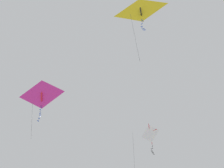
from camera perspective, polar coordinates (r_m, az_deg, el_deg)
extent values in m
pyramid|color=yellow|center=(27.66, 4.71, 11.79)|extent=(2.51, 2.32, 1.94)
cube|color=black|center=(27.58, 4.83, 11.20)|extent=(0.62, 0.68, 0.98)
cube|color=black|center=(28.33, 4.55, 12.79)|extent=(0.62, 0.57, 0.21)
cylinder|color=#47474C|center=(26.74, 4.91, 10.43)|extent=(0.04, 0.04, 0.31)
cube|color=blue|center=(26.59, 4.92, 10.31)|extent=(0.04, 0.17, 0.06)
cylinder|color=#47474C|center=(26.50, 4.88, 10.01)|extent=(0.04, 0.15, 0.31)
cube|color=blue|center=(26.40, 4.84, 9.71)|extent=(0.17, 0.05, 0.06)
cylinder|color=#47474C|center=(26.28, 4.84, 9.51)|extent=(0.01, 0.05, 0.31)
cube|color=blue|center=(26.16, 4.84, 9.30)|extent=(0.15, 0.12, 0.06)
cylinder|color=#47474C|center=(26.01, 4.87, 9.20)|extent=(0.05, 0.07, 0.31)
cube|color=blue|center=(25.86, 4.89, 9.09)|extent=(0.15, 0.11, 0.06)
cylinder|color=#47474C|center=(25.70, 5.00, 9.02)|extent=(0.01, 0.14, 0.31)
cube|color=blue|center=(25.55, 5.12, 8.94)|extent=(0.17, 0.08, 0.06)
cylinder|color=#47474C|center=(25.39, 5.21, 8.85)|extent=(0.01, 0.12, 0.31)
cube|color=blue|center=(25.24, 5.31, 8.75)|extent=(0.13, 0.14, 0.06)
cylinder|color=#47474C|center=(25.17, 3.76, 7.63)|extent=(0.78, 1.12, 4.24)
cube|color=white|center=(34.21, 6.23, -8.03)|extent=(1.74, 0.86, 1.88)
cylinder|color=red|center=(34.24, 6.24, -8.05)|extent=(0.39, 0.51, 2.14)
cylinder|color=red|center=(34.32, 6.20, -7.81)|extent=(1.45, 0.60, 0.04)
cylinder|color=#47474C|center=(33.66, 6.57, -9.83)|extent=(0.03, 0.02, 0.24)
cube|color=black|center=(33.59, 6.60, -9.99)|extent=(0.16, 0.09, 0.06)
cylinder|color=#47474C|center=(33.55, 6.55, -10.21)|extent=(0.02, 0.14, 0.24)
cube|color=black|center=(33.51, 6.49, -10.42)|extent=(0.16, 0.09, 0.06)
cylinder|color=#47474C|center=(33.45, 6.49, -10.60)|extent=(0.01, 0.04, 0.24)
cube|color=black|center=(33.39, 6.49, -10.78)|extent=(0.10, 0.16, 0.06)
cylinder|color=#47474C|center=(33.29, 6.56, -10.90)|extent=(0.02, 0.10, 0.24)
cube|color=black|center=(33.20, 6.64, -11.02)|extent=(0.16, 0.09, 0.06)
cylinder|color=#47474C|center=(33.09, 6.72, -11.13)|extent=(0.01, 0.13, 0.24)
cube|color=black|center=(32.98, 6.81, -11.24)|extent=(0.04, 0.17, 0.06)
pyramid|color=#DB2D93|center=(30.00, -11.32, -1.72)|extent=(2.53, 2.68, 1.64)
cube|color=red|center=(30.06, -11.22, -2.23)|extent=(0.76, 0.69, 1.03)
cube|color=red|center=(30.30, -11.30, -0.38)|extent=(0.56, 0.61, 0.19)
cylinder|color=#47474C|center=(29.59, -11.39, -3.50)|extent=(0.02, 0.04, 0.24)
cube|color=blue|center=(29.52, -11.45, -3.67)|extent=(0.15, 0.12, 0.06)
cylinder|color=#47474C|center=(29.46, -11.50, -3.89)|extent=(0.03, 0.09, 0.24)
cube|color=blue|center=(29.41, -11.55, -4.10)|extent=(0.13, 0.14, 0.06)
cylinder|color=#47474C|center=(29.31, -11.56, -4.23)|extent=(0.02, 0.06, 0.24)
cube|color=blue|center=(29.22, -11.57, -4.37)|extent=(0.17, 0.04, 0.06)
cylinder|color=#47474C|center=(29.13, -11.58, -4.52)|extent=(0.02, 0.04, 0.23)
cube|color=blue|center=(29.04, -11.60, -4.67)|extent=(0.15, 0.11, 0.06)
cylinder|color=#47474C|center=(28.94, -11.61, -4.81)|extent=(0.02, 0.06, 0.24)
cube|color=blue|center=(28.85, -11.61, -4.95)|extent=(0.08, 0.17, 0.06)
cylinder|color=#47474C|center=(28.73, -11.61, -5.06)|extent=(0.01, 0.11, 0.24)
cube|color=blue|center=(28.61, -11.60, -5.17)|extent=(0.14, 0.12, 0.06)
cylinder|color=#47474C|center=(28.54, -11.69, -5.34)|extent=(0.06, 0.05, 0.24)
cube|color=blue|center=(28.47, -11.79, -5.51)|extent=(0.08, 0.17, 0.06)
cylinder|color=#47474C|center=(28.41, -11.86, -5.70)|extent=(0.03, 0.06, 0.24)
cube|color=blue|center=(28.34, -11.93, -5.89)|extent=(0.06, 0.17, 0.06)
cylinder|color=#47474C|center=(28.80, -12.90, -5.64)|extent=(0.86, 0.84, 3.12)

